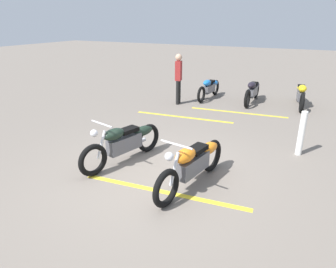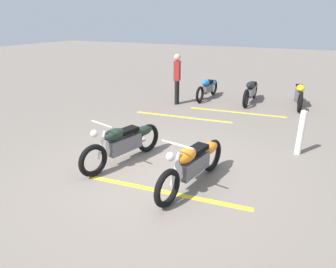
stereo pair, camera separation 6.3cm
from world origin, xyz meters
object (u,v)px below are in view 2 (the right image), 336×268
(bystander_near_row, at_px, (177,77))
(bollard_post, at_px, (301,133))
(motorcycle_dark_foreground, at_px, (125,142))
(motorcycle_row_far_left, at_px, (299,94))
(motorcycle_row_left, at_px, (251,90))
(motorcycle_bright_foreground, at_px, (194,163))
(motorcycle_row_center, at_px, (208,88))

(bystander_near_row, relative_size, bollard_post, 1.74)
(motorcycle_dark_foreground, bearing_deg, motorcycle_row_far_left, 169.02)
(motorcycle_row_left, xyz_separation_m, bollard_post, (-4.22, -1.97, 0.07))
(motorcycle_bright_foreground, height_order, motorcycle_dark_foreground, same)
(motorcycle_bright_foreground, height_order, motorcycle_row_left, motorcycle_bright_foreground)
(motorcycle_row_left, distance_m, bollard_post, 4.65)
(motorcycle_dark_foreground, distance_m, bollard_post, 3.98)
(motorcycle_row_center, bearing_deg, motorcycle_dark_foreground, 5.19)
(motorcycle_bright_foreground, distance_m, bystander_near_row, 5.84)
(motorcycle_dark_foreground, bearing_deg, bollard_post, 135.84)
(motorcycle_dark_foreground, distance_m, bystander_near_row, 5.01)
(bollard_post, bearing_deg, motorcycle_row_center, 41.49)
(motorcycle_row_far_left, xyz_separation_m, bollard_post, (-4.44, -0.33, 0.07))
(motorcycle_row_center, bearing_deg, bystander_near_row, -26.78)
(motorcycle_dark_foreground, relative_size, motorcycle_row_left, 1.00)
(motorcycle_row_left, relative_size, bollard_post, 2.11)
(motorcycle_row_left, height_order, bystander_near_row, bystander_near_row)
(motorcycle_dark_foreground, height_order, bollard_post, motorcycle_dark_foreground)
(motorcycle_dark_foreground, bearing_deg, motorcycle_row_center, -163.74)
(motorcycle_row_far_left, distance_m, motorcycle_row_center, 3.31)
(motorcycle_dark_foreground, xyz_separation_m, bollard_post, (2.09, -3.38, 0.06))
(bystander_near_row, height_order, bollard_post, bystander_near_row)
(bystander_near_row, bearing_deg, bollard_post, 138.03)
(bollard_post, bearing_deg, motorcycle_bright_foreground, 144.73)
(motorcycle_row_left, bearing_deg, bollard_post, 25.17)
(motorcycle_row_left, bearing_deg, motorcycle_row_far_left, 97.90)
(motorcycle_dark_foreground, height_order, bystander_near_row, bystander_near_row)
(motorcycle_row_left, bearing_deg, motorcycle_row_center, -85.35)
(motorcycle_row_left, bearing_deg, bystander_near_row, -58.98)
(motorcycle_bright_foreground, relative_size, motorcycle_row_center, 1.08)
(motorcycle_row_far_left, xyz_separation_m, motorcycle_row_left, (-0.22, 1.64, -0.00))
(motorcycle_row_far_left, height_order, bystander_near_row, bystander_near_row)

